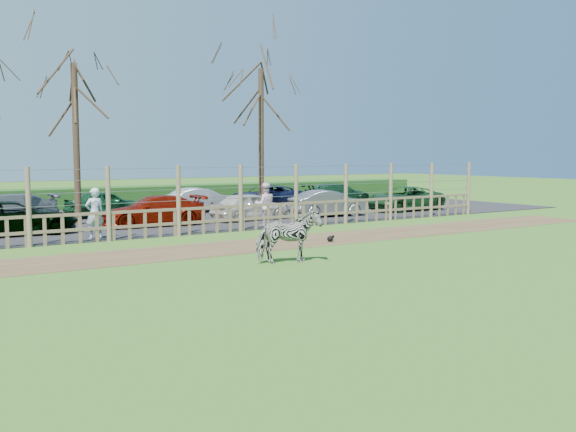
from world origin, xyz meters
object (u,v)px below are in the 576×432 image
tree_right (261,105)px  zebra (288,237)px  visitor_a (95,213)px  car_6 (404,199)px  car_4 (250,206)px  car_12 (266,196)px  car_11 (201,200)px  tree_mid (75,105)px  crow (330,239)px  car_9 (6,208)px  car_5 (328,203)px  car_10 (105,203)px  car_3 (153,211)px  visitor_b (265,205)px  car_13 (338,194)px  car_2 (14,218)px

tree_right → zebra: bearing=-118.2°
visitor_a → car_6: size_ratio=0.40×
car_4 → car_12: 6.47m
tree_right → car_11: tree_right is taller
car_12 → car_4: bearing=-43.0°
tree_mid → crow: (5.55, -9.67, -4.76)m
zebra → tree_mid: bearing=22.3°
zebra → visitor_a: visitor_a is taller
car_9 → car_4: bearing=65.4°
visitor_a → car_9: bearing=-81.7°
car_4 → car_5: bearing=-103.7°
car_10 → crow: bearing=-171.1°
car_3 → car_5: size_ratio=1.14×
tree_mid → visitor_a: 6.38m
visitor_b → car_13: 11.80m
car_5 → car_12: same height
car_4 → car_11: (-0.12, 4.60, 0.00)m
visitor_a → crow: bearing=139.1°
visitor_b → car_10: 8.51m
tree_mid → car_6: 16.39m
car_6 → car_10: 14.66m
visitor_a → car_6: bearing=-175.9°
visitor_a → car_11: (7.37, 7.19, -0.26)m
visitor_a → car_12: size_ratio=0.40×
tree_mid → car_10: 5.33m
visitor_a → car_11: 10.30m
car_11 → car_9: bearing=89.2°
crow → car_11: 11.98m
visitor_b → car_12: bearing=-104.0°
visitor_a → crow: visitor_a is taller
car_2 → car_5: 13.43m
car_2 → car_11: bearing=-62.8°
tree_right → car_9: bearing=171.6°
car_9 → car_10: bearing=97.9°
tree_mid → visitor_b: size_ratio=3.96×
tree_right → zebra: size_ratio=4.37×
tree_right → visitor_a: size_ratio=4.26×
car_4 → car_6: 8.94m
visitor_b → car_4: size_ratio=0.49×
car_9 → car_10: same height
visitor_b → car_5: visitor_b is taller
car_12 → crow: bearing=-27.7°
visitor_b → car_9: size_ratio=0.42×
zebra → car_4: 11.03m
visitor_b → car_12: 8.97m
car_3 → car_10: bearing=-171.0°
tree_right → visitor_b: bearing=-119.7°
zebra → car_9: size_ratio=0.41×
visitor_b → car_12: size_ratio=0.40×
zebra → visitor_b: bearing=-14.5°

